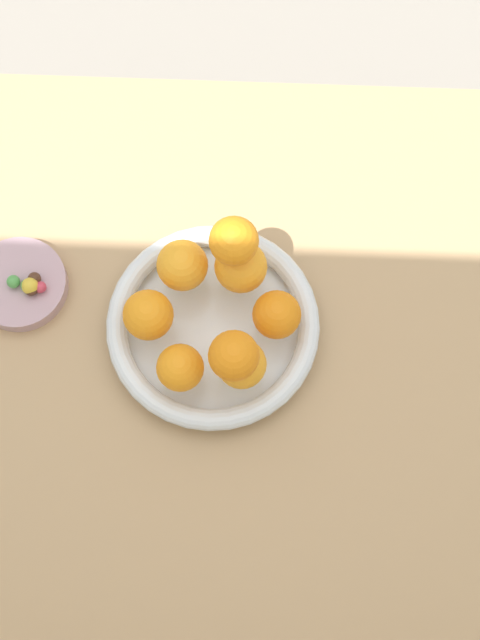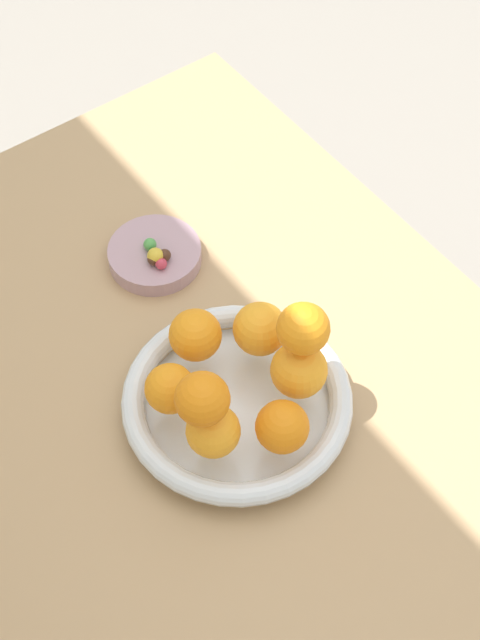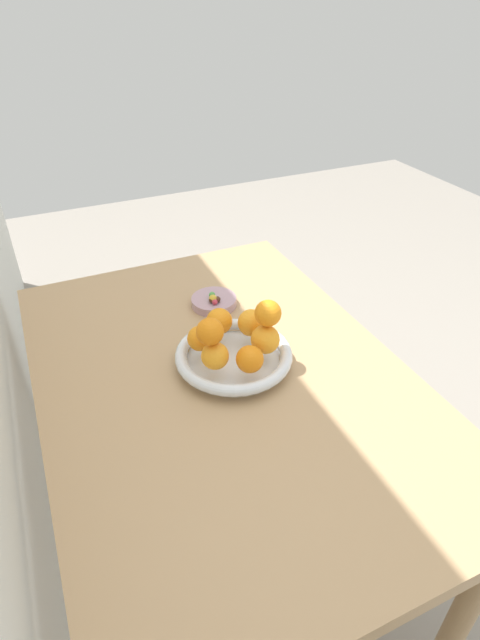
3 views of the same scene
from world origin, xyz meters
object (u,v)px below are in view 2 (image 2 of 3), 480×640
dining_table (226,480)px  orange_6 (304,330)px  candy_ball_3 (161,264)px  orange_3 (170,389)px  candy_ball_5 (155,255)px  candy_dish (155,255)px  candy_ball_0 (150,244)px  orange_2 (195,335)px  candy_ball_2 (154,259)px  orange_1 (260,329)px  orange_7 (202,399)px  candy_ball_1 (165,255)px  fruit_bowl (237,402)px  candy_ball_4 (156,256)px  orange_0 (299,370)px  orange_4 (213,431)px  orange_5 (282,427)px

dining_table → orange_6: orange_6 is taller
candy_ball_3 → orange_6: bearing=-173.1°
orange_3 → candy_ball_5: (0.19, -0.10, -0.04)m
candy_dish → candy_ball_0: 0.02m
dining_table → orange_2: orange_2 is taller
orange_6 → candy_ball_2: 0.27m
orange_1 → orange_3: bearing=91.9°
candy_ball_0 → candy_ball_2: size_ratio=0.96×
candy_ball_3 → orange_7: bearing=156.7°
orange_3 → candy_ball_1: 0.22m
fruit_bowl → candy_ball_4: 0.23m
orange_0 → candy_ball_0: (0.27, 0.01, -0.04)m
orange_4 → candy_ball_3: orange_4 is taller
fruit_bowl → orange_5: size_ratio=4.49×
candy_dish → candy_ball_3: (-0.03, 0.01, 0.02)m
orange_2 → orange_3: orange_2 is taller
orange_7 → candy_ball_0: orange_7 is taller
candy_ball_1 → candy_ball_4: (0.00, 0.01, 0.00)m
fruit_bowl → orange_6: (-0.02, -0.07, 0.11)m
orange_7 → candy_ball_3: 0.28m
orange_2 → orange_3: bearing=123.5°
orange_2 → candy_dish: bearing=-17.2°
orange_5 → orange_7: size_ratio=1.01×
orange_5 → candy_ball_0: 0.32m
orange_7 → orange_5: bearing=-125.2°
dining_table → orange_7: orange_7 is taller
candy_dish → orange_5: 0.32m
candy_ball_0 → orange_3: bearing=152.6°
orange_1 → candy_ball_3: 0.18m
candy_ball_0 → fruit_bowl: bearing=169.5°
orange_2 → candy_ball_1: (0.14, -0.05, -0.04)m
candy_ball_1 → orange_0: bearing=-177.8°
orange_5 → candy_dish: bearing=-8.2°
orange_5 → candy_ball_5: bearing=-7.0°
orange_4 → candy_ball_5: orange_4 is taller
orange_0 → orange_3: orange_0 is taller
orange_1 → orange_7: 0.15m
orange_7 → orange_2: bearing=-30.5°
dining_table → orange_5: bearing=-144.2°
orange_1 → candy_ball_5: bearing=5.7°
fruit_bowl → candy_ball_4: candy_ball_4 is taller
fruit_bowl → orange_7: size_ratio=4.54×
orange_4 → candy_ball_3: size_ratio=3.97×
orange_0 → candy_ball_4: bearing=4.5°
fruit_bowl → candy_ball_5: (0.22, -0.04, 0.01)m
orange_6 → candy_ball_1: orange_6 is taller
fruit_bowl → candy_ball_4: size_ratio=12.23×
orange_0 → orange_5: orange_0 is taller
dining_table → fruit_bowl: 0.12m
candy_ball_4 → candy_ball_5: size_ratio=1.15×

